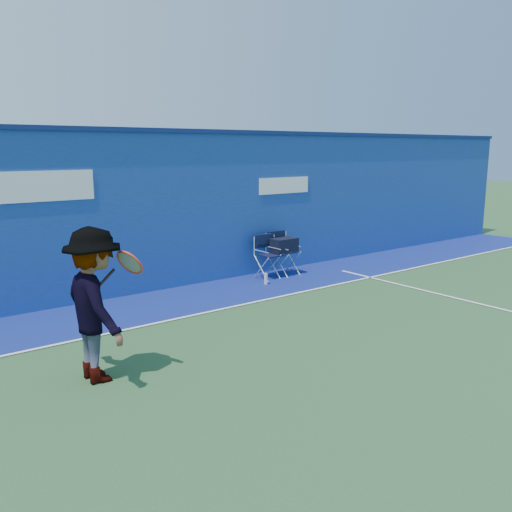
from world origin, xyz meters
TOP-DOWN VIEW (x-y plane):
  - ground at (0.00, 0.00)m, footprint 80.00×80.00m
  - stadium_wall at (-0.00, 5.20)m, footprint 24.00×0.50m
  - out_of_bounds_strip at (0.00, 4.10)m, footprint 24.00×1.80m
  - court_lines at (0.00, 0.60)m, footprint 24.00×12.00m
  - directors_chair_left at (2.84, 4.52)m, footprint 0.54×0.50m
  - directors_chair_right at (3.20, 4.54)m, footprint 0.56×0.50m
  - water_bottle at (2.38, 4.11)m, footprint 0.07×0.07m
  - tennis_player at (-2.04, 1.75)m, footprint 0.91×1.19m

SIDE VIEW (x-z plane):
  - ground at x=0.00m, z-range 0.00..0.00m
  - out_of_bounds_strip at x=0.00m, z-range 0.00..0.01m
  - court_lines at x=0.00m, z-range 0.01..0.01m
  - water_bottle at x=2.38m, z-range 0.00..0.23m
  - directors_chair_left at x=2.84m, z-range -0.15..0.76m
  - directors_chair_right at x=3.20m, z-range -0.08..0.86m
  - tennis_player at x=-2.04m, z-range 0.00..1.84m
  - stadium_wall at x=0.00m, z-range 0.01..3.09m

